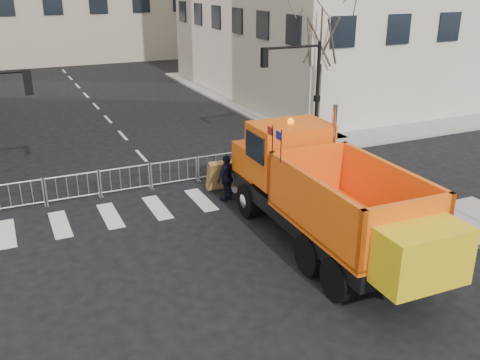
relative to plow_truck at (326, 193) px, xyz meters
name	(u,v)px	position (x,y,z in m)	size (l,w,h in m)	color
ground	(243,267)	(-2.88, -0.07, -1.93)	(120.00, 120.00, 0.00)	black
sidewalk_back	(162,177)	(-2.88, 8.43, -1.86)	(64.00, 5.00, 0.15)	gray
traffic_light_right	(317,97)	(5.62, 9.43, 0.77)	(0.18, 0.18, 5.40)	black
crowd_barriers	(150,176)	(-3.63, 7.53, -1.38)	(12.60, 0.60, 1.10)	#9EA0A5
street_tree	(319,72)	(6.32, 10.43, 1.82)	(3.00, 3.00, 7.50)	#382B21
plow_truck	(326,193)	(0.00, 0.00, 0.00)	(3.68, 11.28, 4.35)	black
cop_a	(250,162)	(0.59, 6.66, -1.09)	(0.61, 0.40, 1.68)	black
cop_b	(242,171)	(-0.44, 5.29, -0.91)	(1.00, 0.78, 2.05)	black
cop_c	(227,178)	(-1.24, 4.96, -0.99)	(1.11, 0.46, 1.89)	black
newspaper_box	(320,150)	(4.48, 7.18, -1.23)	(0.45, 0.40, 1.10)	maroon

